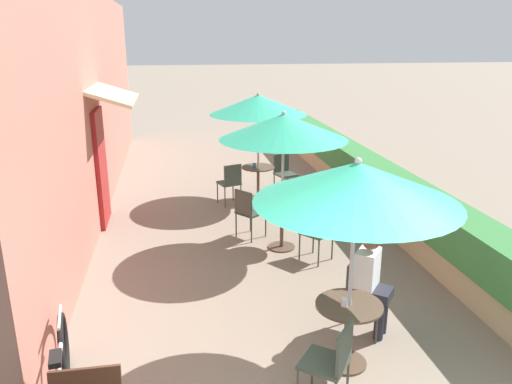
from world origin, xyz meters
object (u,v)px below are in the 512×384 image
at_px(cafe_chair_mid_right, 248,210).
at_px(cafe_chair_mid_left, 320,227).
at_px(cafe_chair_near_left, 361,290).
at_px(seated_patron_near_left, 371,279).
at_px(patio_table_mid, 282,220).
at_px(patio_umbrella_far, 258,105).
at_px(patio_table_near, 348,323).
at_px(cafe_chair_near_right, 332,359).
at_px(bicycle_leaning, 62,376).
at_px(cafe_chair_far_left, 284,171).
at_px(coffee_cup_far, 254,165).
at_px(patio_umbrella_mid, 283,127).
at_px(patio_table_far, 258,177).
at_px(cafe_chair_far_right, 231,181).
at_px(coffee_cup_near, 345,302).
at_px(patio_umbrella_near, 357,183).

bearing_deg(cafe_chair_mid_right, cafe_chair_mid_left, 6.37).
bearing_deg(cafe_chair_near_left, seated_patron_near_left, 90.00).
xyz_separation_m(patio_table_mid, patio_umbrella_far, (0.06, 2.59, 1.52)).
relative_size(patio_table_near, patio_table_mid, 1.00).
relative_size(seated_patron_near_left, cafe_chair_near_right, 1.44).
relative_size(patio_umbrella_far, bicycle_leaning, 1.32).
distance_m(patio_table_near, cafe_chair_far_left, 6.02).
bearing_deg(cafe_chair_far_left, cafe_chair_mid_left, 67.17).
relative_size(coffee_cup_far, bicycle_leaning, 0.05).
distance_m(cafe_chair_far_left, bicycle_leaning, 7.09).
relative_size(patio_umbrella_mid, bicycle_leaning, 1.32).
relative_size(seated_patron_near_left, patio_umbrella_far, 0.56).
distance_m(cafe_chair_mid_left, patio_umbrella_far, 3.45).
bearing_deg(coffee_cup_far, patio_umbrella_far, 21.26).
relative_size(patio_table_far, coffee_cup_far, 7.85).
bearing_deg(patio_umbrella_far, cafe_chair_near_left, -86.42).
distance_m(patio_table_near, cafe_chair_near_right, 0.69).
xyz_separation_m(patio_umbrella_mid, cafe_chair_far_right, (-0.56, 2.29, -1.48)).
bearing_deg(patio_umbrella_mid, bicycle_leaning, -130.28).
relative_size(cafe_chair_near_left, cafe_chair_far_right, 1.00).
relative_size(patio_table_near, cafe_chair_far_right, 0.81).
bearing_deg(coffee_cup_near, patio_umbrella_near, 22.06).
height_order(cafe_chair_near_right, coffee_cup_near, cafe_chair_near_right).
xyz_separation_m(coffee_cup_far, bicycle_leaning, (-2.76, -5.85, -0.40)).
bearing_deg(cafe_chair_near_right, patio_table_far, 34.31).
distance_m(cafe_chair_mid_left, bicycle_leaning, 4.30).
bearing_deg(cafe_chair_near_left, patio_table_mid, -133.36).
relative_size(seated_patron_near_left, patio_table_mid, 1.77).
relative_size(patio_table_far, cafe_chair_far_right, 0.81).
distance_m(cafe_chair_mid_right, coffee_cup_far, 2.13).
xyz_separation_m(cafe_chair_mid_right, cafe_chair_far_right, (-0.08, 1.80, 0.00)).
height_order(cafe_chair_mid_left, coffee_cup_far, cafe_chair_mid_left).
xyz_separation_m(patio_table_near, cafe_chair_far_right, (-0.58, 5.38, 0.03)).
xyz_separation_m(seated_patron_near_left, cafe_chair_mid_right, (-0.95, 3.06, -0.17)).
bearing_deg(cafe_chair_near_right, patio_umbrella_mid, 32.65).
relative_size(patio_umbrella_far, cafe_chair_far_right, 2.58).
distance_m(cafe_chair_mid_right, cafe_chair_far_right, 1.80).
relative_size(cafe_chair_far_left, bicycle_leaning, 0.51).
height_order(coffee_cup_near, cafe_chair_mid_right, cafe_chair_mid_right).
distance_m(patio_table_near, cafe_chair_far_right, 5.41).
height_order(patio_table_near, cafe_chair_far_right, cafe_chair_far_right).
height_order(seated_patron_near_left, cafe_chair_mid_left, seated_patron_near_left).
relative_size(patio_umbrella_near, patio_table_far, 3.18).
xyz_separation_m(cafe_chair_near_left, patio_table_mid, (-0.38, 2.50, -0.03)).
relative_size(patio_umbrella_near, coffee_cup_near, 24.93).
xyz_separation_m(coffee_cup_near, cafe_chair_far_left, (0.72, 6.00, -0.23)).
xyz_separation_m(coffee_cup_near, cafe_chair_mid_right, (-0.44, 3.60, -0.23)).
distance_m(patio_umbrella_near, cafe_chair_mid_right, 3.90).
bearing_deg(cafe_chair_mid_left, patio_umbrella_far, -30.20).
bearing_deg(cafe_chair_near_right, patio_table_mid, 32.65).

